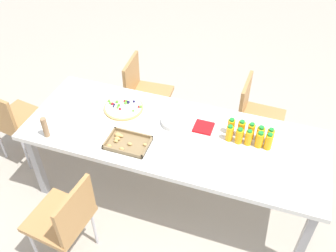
# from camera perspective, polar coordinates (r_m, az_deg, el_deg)

# --- Properties ---
(ground_plane) EXTENTS (12.00, 12.00, 0.00)m
(ground_plane) POSITION_cam_1_polar(r_m,az_deg,el_deg) (3.47, 0.71, -10.10)
(ground_plane) COLOR #B2A899
(party_table) EXTENTS (2.37, 0.87, 0.73)m
(party_table) POSITION_cam_1_polar(r_m,az_deg,el_deg) (2.97, 0.81, -2.04)
(party_table) COLOR silver
(party_table) RESTS_ON ground_plane
(chair_near_right) EXTENTS (0.42, 0.42, 0.83)m
(chair_near_right) POSITION_cam_1_polar(r_m,az_deg,el_deg) (3.77, -3.77, 5.43)
(chair_near_right) COLOR #B7844C
(chair_near_right) RESTS_ON ground_plane
(chair_far_right) EXTENTS (0.44, 0.44, 0.83)m
(chair_far_right) POSITION_cam_1_polar(r_m,az_deg,el_deg) (2.80, -15.38, -13.33)
(chair_far_right) COLOR #B7844C
(chair_far_right) RESTS_ON ground_plane
(chair_end) EXTENTS (0.46, 0.46, 0.83)m
(chair_end) POSITION_cam_1_polar(r_m,az_deg,el_deg) (3.71, -22.70, 1.07)
(chair_end) COLOR #B7844C
(chair_end) RESTS_ON ground_plane
(chair_near_left) EXTENTS (0.41, 0.41, 0.83)m
(chair_near_left) POSITION_cam_1_polar(r_m,az_deg,el_deg) (3.57, 13.12, 1.88)
(chair_near_left) COLOR #B7844C
(chair_near_left) RESTS_ON ground_plane
(juice_bottle_0) EXTENTS (0.06, 0.06, 0.13)m
(juice_bottle_0) POSITION_cam_1_polar(r_m,az_deg,el_deg) (2.92, 15.27, -1.48)
(juice_bottle_0) COLOR #FAAE14
(juice_bottle_0) RESTS_ON party_table
(juice_bottle_1) EXTENTS (0.06, 0.06, 0.13)m
(juice_bottle_1) POSITION_cam_1_polar(r_m,az_deg,el_deg) (2.92, 13.87, -1.17)
(juice_bottle_1) COLOR #F9AF14
(juice_bottle_1) RESTS_ON party_table
(juice_bottle_2) EXTENTS (0.06, 0.06, 0.15)m
(juice_bottle_2) POSITION_cam_1_polar(r_m,az_deg,el_deg) (2.92, 12.51, -0.79)
(juice_bottle_2) COLOR #F9AD14
(juice_bottle_2) RESTS_ON party_table
(juice_bottle_3) EXTENTS (0.06, 0.06, 0.15)m
(juice_bottle_3) POSITION_cam_1_polar(r_m,az_deg,el_deg) (2.92, 11.07, -0.43)
(juice_bottle_3) COLOR #F8AC14
(juice_bottle_3) RESTS_ON party_table
(juice_bottle_4) EXTENTS (0.06, 0.06, 0.14)m
(juice_bottle_4) POSITION_cam_1_polar(r_m,az_deg,el_deg) (2.93, 9.58, -0.07)
(juice_bottle_4) COLOR #F9AC14
(juice_bottle_4) RESTS_ON party_table
(juice_bottle_5) EXTENTS (0.06, 0.06, 0.14)m
(juice_bottle_5) POSITION_cam_1_polar(r_m,az_deg,el_deg) (2.87, 15.06, -2.29)
(juice_bottle_5) COLOR #F8AE14
(juice_bottle_5) RESTS_ON party_table
(juice_bottle_6) EXTENTS (0.06, 0.06, 0.14)m
(juice_bottle_6) POSITION_cam_1_polar(r_m,az_deg,el_deg) (2.87, 13.77, -2.03)
(juice_bottle_6) COLOR #F9AE14
(juice_bottle_6) RESTS_ON party_table
(juice_bottle_7) EXTENTS (0.05, 0.05, 0.14)m
(juice_bottle_7) POSITION_cam_1_polar(r_m,az_deg,el_deg) (2.87, 12.17, -1.73)
(juice_bottle_7) COLOR #FAAD14
(juice_bottle_7) RESTS_ON party_table
(juice_bottle_8) EXTENTS (0.06, 0.06, 0.14)m
(juice_bottle_8) POSITION_cam_1_polar(r_m,az_deg,el_deg) (2.87, 10.80, -1.49)
(juice_bottle_8) COLOR #F9AB14
(juice_bottle_8) RESTS_ON party_table
(juice_bottle_9) EXTENTS (0.05, 0.05, 0.14)m
(juice_bottle_9) POSITION_cam_1_polar(r_m,az_deg,el_deg) (2.88, 9.35, -1.08)
(juice_bottle_9) COLOR #F9AD14
(juice_bottle_9) RESTS_ON party_table
(fruit_pizza) EXTENTS (0.33, 0.33, 0.05)m
(fruit_pizza) POSITION_cam_1_polar(r_m,az_deg,el_deg) (3.18, -6.79, 2.85)
(fruit_pizza) COLOR tan
(fruit_pizza) RESTS_ON party_table
(snack_tray) EXTENTS (0.32, 0.23, 0.04)m
(snack_tray) POSITION_cam_1_polar(r_m,az_deg,el_deg) (2.86, -6.34, -2.53)
(snack_tray) COLOR olive
(snack_tray) RESTS_ON party_table
(plate_stack) EXTENTS (0.21, 0.21, 0.04)m
(plate_stack) POSITION_cam_1_polar(r_m,az_deg,el_deg) (3.01, 1.02, 0.65)
(plate_stack) COLOR silver
(plate_stack) RESTS_ON party_table
(napkin_stack) EXTENTS (0.15, 0.15, 0.02)m
(napkin_stack) POSITION_cam_1_polar(r_m,az_deg,el_deg) (2.99, 5.43, -0.19)
(napkin_stack) COLOR red
(napkin_stack) RESTS_ON party_table
(cardboard_tube) EXTENTS (0.04, 0.04, 0.17)m
(cardboard_tube) POSITION_cam_1_polar(r_m,az_deg,el_deg) (3.00, -18.22, -0.20)
(cardboard_tube) COLOR #9E7A56
(cardboard_tube) RESTS_ON party_table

